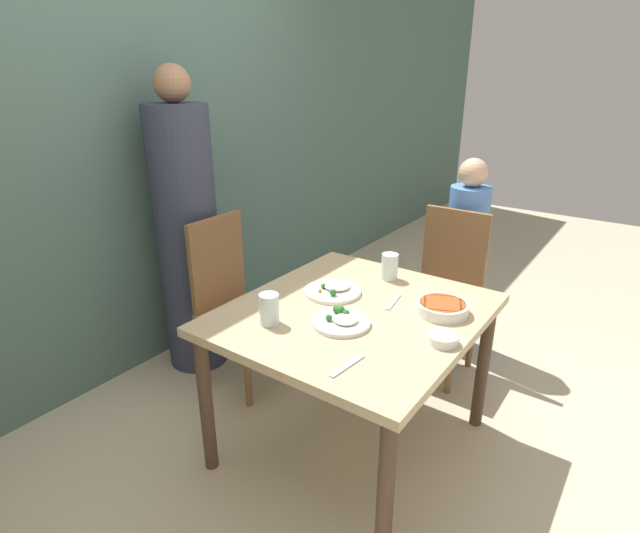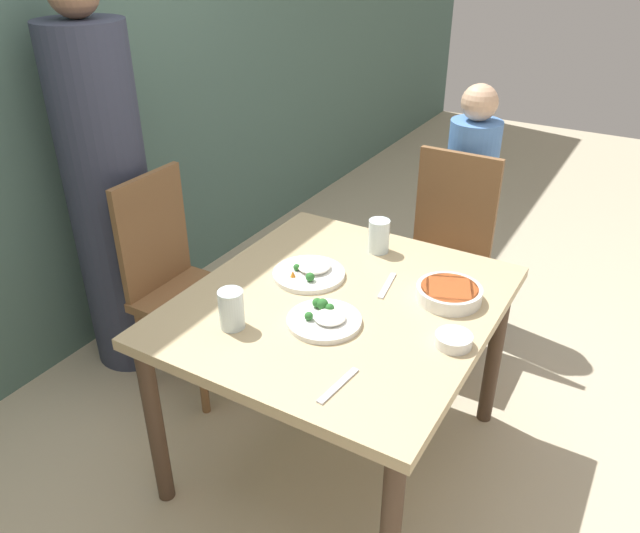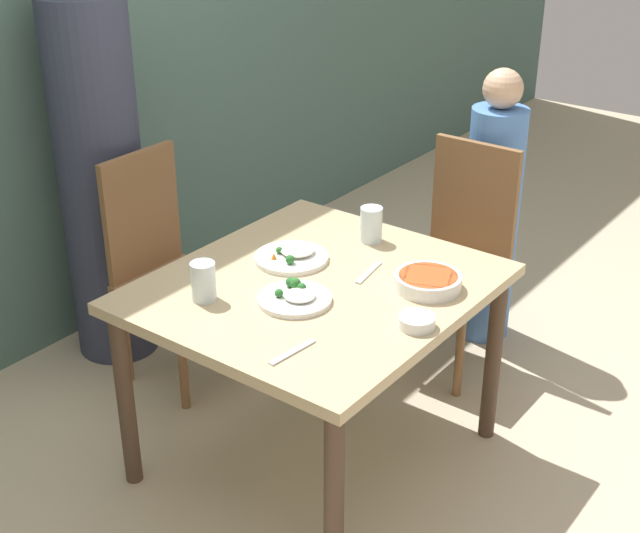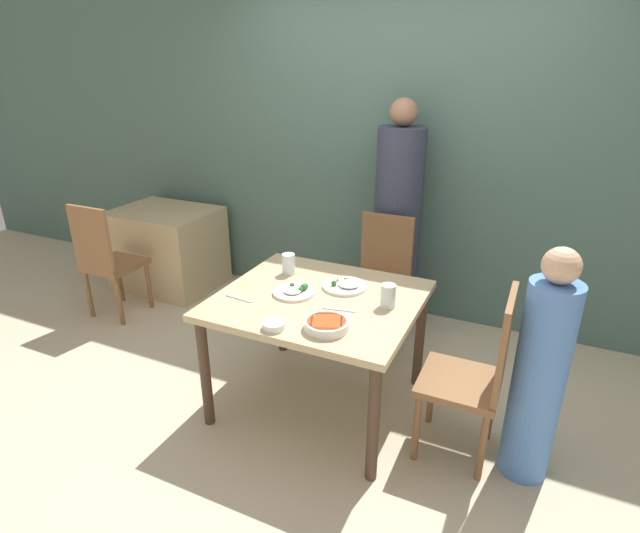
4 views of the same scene
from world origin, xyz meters
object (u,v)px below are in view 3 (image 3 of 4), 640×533
(chair_child_spot, at_px, (458,253))
(chair_adult_spot, at_px, (164,264))
(person_adult, at_px, (101,178))
(plate_rice_adult, at_px, (292,256))
(bowl_curry, at_px, (428,281))
(glass_water_tall, at_px, (203,281))
(person_child, at_px, (491,217))

(chair_child_spot, bearing_deg, chair_adult_spot, -138.19)
(chair_child_spot, distance_m, person_adult, 1.51)
(plate_rice_adult, bearing_deg, bowl_curry, -78.46)
(chair_adult_spot, distance_m, plate_rice_adult, 0.71)
(plate_rice_adult, bearing_deg, chair_adult_spot, 89.70)
(plate_rice_adult, height_order, glass_water_tall, glass_water_tall)
(chair_child_spot, relative_size, person_child, 0.78)
(chair_child_spot, bearing_deg, glass_water_tall, -102.81)
(chair_adult_spot, bearing_deg, plate_rice_adult, -90.30)
(person_adult, xyz_separation_m, glass_water_tall, (-0.40, -0.97, -0.01))
(person_child, distance_m, plate_rice_adult, 1.13)
(chair_child_spot, relative_size, plate_rice_adult, 3.64)
(glass_water_tall, bearing_deg, chair_adult_spot, 57.18)
(chair_adult_spot, distance_m, bowl_curry, 1.20)
(glass_water_tall, bearing_deg, plate_rice_adult, -6.45)
(person_child, height_order, plate_rice_adult, person_child)
(glass_water_tall, bearing_deg, person_child, -10.43)
(person_adult, distance_m, bowl_curry, 1.51)
(chair_child_spot, xyz_separation_m, plate_rice_adult, (-0.81, 0.23, 0.23))
(chair_child_spot, xyz_separation_m, bowl_curry, (-0.71, -0.26, 0.24))
(chair_adult_spot, distance_m, person_adult, 0.45)
(person_adult, xyz_separation_m, bowl_curry, (0.10, -1.51, -0.05))
(plate_rice_adult, bearing_deg, chair_child_spot, -15.85)
(person_child, relative_size, bowl_curry, 5.49)
(person_adult, bearing_deg, person_child, -48.67)
(person_child, height_order, bowl_curry, person_child)
(plate_rice_adult, bearing_deg, glass_water_tall, 173.55)
(chair_child_spot, distance_m, person_child, 0.29)
(bowl_curry, relative_size, glass_water_tall, 1.70)
(bowl_curry, bearing_deg, chair_adult_spot, 94.76)
(chair_adult_spot, xyz_separation_m, person_adult, (0.00, 0.34, 0.29))
(person_child, relative_size, glass_water_tall, 9.36)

